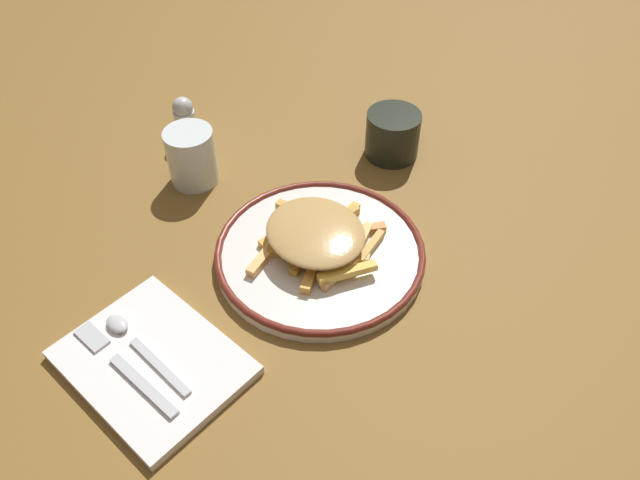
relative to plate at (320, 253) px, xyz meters
name	(u,v)px	position (x,y,z in m)	size (l,w,h in m)	color
ground_plane	(320,258)	(0.00, 0.00, -0.01)	(2.60, 2.60, 0.00)	brown
plate	(320,253)	(0.00, 0.00, 0.00)	(0.28, 0.28, 0.02)	silver
fries_heap	(317,236)	(0.00, 0.01, 0.03)	(0.19, 0.19, 0.04)	gold
napkin	(153,362)	(-0.26, 0.03, 0.00)	(0.16, 0.21, 0.01)	white
fork	(125,368)	(-0.28, 0.05, 0.00)	(0.02, 0.18, 0.01)	silver
spoon	(133,340)	(-0.25, 0.07, 0.01)	(0.02, 0.15, 0.01)	silver
water_glass	(190,157)	(0.00, 0.25, 0.03)	(0.07, 0.07, 0.09)	silver
coffee_mug	(393,134)	(0.25, 0.06, 0.03)	(0.11, 0.08, 0.07)	black
salt_shaker	(185,119)	(0.06, 0.34, 0.03)	(0.03, 0.03, 0.08)	silver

